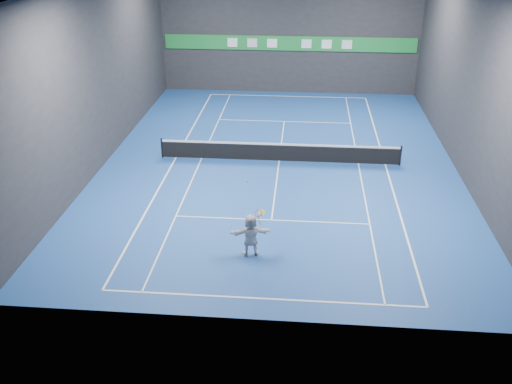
# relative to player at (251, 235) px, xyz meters

# --- Properties ---
(ground) EXTENTS (26.00, 26.00, 0.00)m
(ground) POSITION_rel_player_xyz_m (0.62, 9.14, -0.84)
(ground) COLOR navy
(ground) RESTS_ON ground
(wall_back) EXTENTS (18.00, 0.10, 9.00)m
(wall_back) POSITION_rel_player_xyz_m (0.62, 22.14, 3.66)
(wall_back) COLOR #27272A
(wall_back) RESTS_ON ground
(wall_front) EXTENTS (18.00, 0.10, 9.00)m
(wall_front) POSITION_rel_player_xyz_m (0.62, -3.86, 3.66)
(wall_front) COLOR #27272A
(wall_front) RESTS_ON ground
(wall_left) EXTENTS (0.10, 26.00, 9.00)m
(wall_left) POSITION_rel_player_xyz_m (-8.38, 9.14, 3.66)
(wall_left) COLOR #27272A
(wall_left) RESTS_ON ground
(wall_right) EXTENTS (0.10, 26.00, 9.00)m
(wall_right) POSITION_rel_player_xyz_m (9.62, 9.14, 3.66)
(wall_right) COLOR #27272A
(wall_right) RESTS_ON ground
(baseline_near) EXTENTS (10.98, 0.08, 0.01)m
(baseline_near) POSITION_rel_player_xyz_m (0.62, -2.75, -0.83)
(baseline_near) COLOR white
(baseline_near) RESTS_ON ground
(baseline_far) EXTENTS (10.98, 0.08, 0.01)m
(baseline_far) POSITION_rel_player_xyz_m (0.62, 21.03, -0.83)
(baseline_far) COLOR white
(baseline_far) RESTS_ON ground
(sideline_doubles_left) EXTENTS (0.08, 23.78, 0.01)m
(sideline_doubles_left) POSITION_rel_player_xyz_m (-4.87, 9.14, -0.83)
(sideline_doubles_left) COLOR white
(sideline_doubles_left) RESTS_ON ground
(sideline_doubles_right) EXTENTS (0.08, 23.78, 0.01)m
(sideline_doubles_right) POSITION_rel_player_xyz_m (6.11, 9.14, -0.83)
(sideline_doubles_right) COLOR white
(sideline_doubles_right) RESTS_ON ground
(sideline_singles_left) EXTENTS (0.06, 23.78, 0.01)m
(sideline_singles_left) POSITION_rel_player_xyz_m (-3.49, 9.14, -0.83)
(sideline_singles_left) COLOR white
(sideline_singles_left) RESTS_ON ground
(sideline_singles_right) EXTENTS (0.06, 23.78, 0.01)m
(sideline_singles_right) POSITION_rel_player_xyz_m (4.73, 9.14, -0.83)
(sideline_singles_right) COLOR white
(sideline_singles_right) RESTS_ON ground
(service_line_near) EXTENTS (8.23, 0.06, 0.01)m
(service_line_near) POSITION_rel_player_xyz_m (0.62, 2.74, -0.83)
(service_line_near) COLOR white
(service_line_near) RESTS_ON ground
(service_line_far) EXTENTS (8.23, 0.06, 0.01)m
(service_line_far) POSITION_rel_player_xyz_m (0.62, 15.54, -0.83)
(service_line_far) COLOR white
(service_line_far) RESTS_ON ground
(center_service_line) EXTENTS (0.06, 12.80, 0.01)m
(center_service_line) POSITION_rel_player_xyz_m (0.62, 9.14, -0.83)
(center_service_line) COLOR white
(center_service_line) RESTS_ON ground
(player) EXTENTS (1.62, 0.83, 1.67)m
(player) POSITION_rel_player_xyz_m (0.00, 0.00, 0.00)
(player) COLOR silver
(player) RESTS_ON ground
(tennis_ball) EXTENTS (0.07, 0.07, 0.07)m
(tennis_ball) POSITION_rel_player_xyz_m (-0.12, 0.10, 2.16)
(tennis_ball) COLOR #A7D122
(tennis_ball) RESTS_ON player
(tennis_net) EXTENTS (12.50, 0.10, 1.07)m
(tennis_net) POSITION_rel_player_xyz_m (0.62, 9.14, -0.30)
(tennis_net) COLOR black
(tennis_net) RESTS_ON ground
(sponsor_banner) EXTENTS (17.64, 0.11, 1.00)m
(sponsor_banner) POSITION_rel_player_xyz_m (0.62, 22.08, 2.66)
(sponsor_banner) COLOR #1E8B38
(sponsor_banner) RESTS_ON wall_back
(tennis_racket) EXTENTS (0.50, 0.33, 0.65)m
(tennis_racket) POSITION_rel_player_xyz_m (0.30, 0.05, 0.86)
(tennis_racket) COLOR red
(tennis_racket) RESTS_ON player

